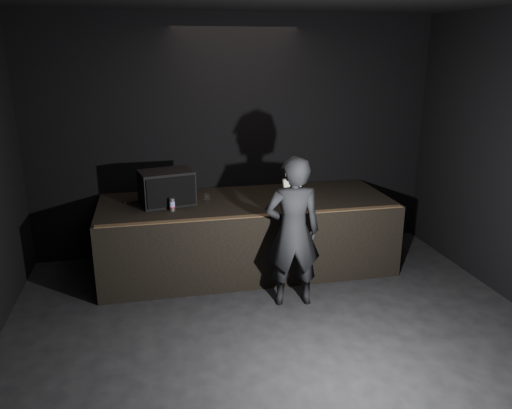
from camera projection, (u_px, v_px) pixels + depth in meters
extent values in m
plane|color=black|center=(303.00, 385.00, 4.64)|extent=(7.00, 7.00, 0.00)
cube|color=black|center=(236.00, 137.00, 7.39)|extent=(6.00, 0.10, 3.50)
cube|color=black|center=(247.00, 234.00, 7.04)|extent=(4.00, 1.50, 1.00)
cube|color=brown|center=(257.00, 216.00, 6.23)|extent=(3.92, 0.10, 0.01)
cube|color=black|center=(167.00, 187.00, 6.66)|extent=(0.77, 0.61, 0.46)
cube|color=black|center=(171.00, 192.00, 6.44)|extent=(0.64, 0.15, 0.40)
cylinder|color=black|center=(158.00, 198.00, 6.94)|extent=(0.91, 0.31, 0.02)
cube|color=silver|center=(296.00, 193.00, 7.19)|extent=(0.33, 0.26, 0.01)
cube|color=silver|center=(296.00, 193.00, 7.19)|extent=(0.27, 0.17, 0.00)
cube|color=silver|center=(292.00, 184.00, 7.27)|extent=(0.30, 0.12, 0.19)
cube|color=#D2853D|center=(292.00, 185.00, 7.27)|extent=(0.26, 0.10, 0.15)
cylinder|color=silver|center=(172.00, 204.00, 6.42)|extent=(0.07, 0.07, 0.17)
cylinder|color=navy|center=(172.00, 204.00, 6.41)|extent=(0.07, 0.07, 0.07)
cylinder|color=maroon|center=(172.00, 207.00, 6.43)|extent=(0.07, 0.07, 0.01)
cylinder|color=white|center=(207.00, 198.00, 6.83)|extent=(0.08, 0.08, 0.10)
cube|color=white|center=(288.00, 208.00, 6.48)|extent=(0.04, 0.16, 0.03)
imported|color=black|center=(293.00, 232.00, 5.91)|extent=(0.70, 0.49, 1.84)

